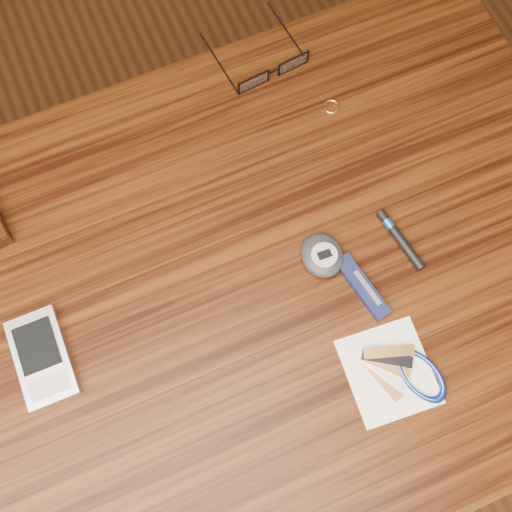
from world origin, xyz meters
The scene contains 9 objects.
ground centered at (0.00, 0.00, 0.00)m, with size 3.80×3.80×0.00m, color #472814.
desk centered at (0.00, 0.00, 0.65)m, with size 1.00×0.70×0.75m.
eyeglasses centered at (0.16, 0.28, 0.76)m, with size 0.13×0.13×0.03m.
gold_ring centered at (0.22, 0.19, 0.75)m, with size 0.02×0.02×0.00m, color #CDBA5A.
pda_phone centered at (-0.26, 0.01, 0.76)m, with size 0.06×0.12×0.02m.
pedometer centered at (0.11, 0.00, 0.76)m, with size 0.06×0.06×0.03m.
notepad_keys centered at (0.14, -0.18, 0.75)m, with size 0.13×0.12×0.01m.
pocket_knife centered at (0.14, -0.06, 0.76)m, with size 0.04×0.10×0.01m.
black_blue_pen centered at (0.21, -0.02, 0.76)m, with size 0.03×0.09×0.01m.
Camera 1 is at (-0.08, -0.22, 1.54)m, focal length 45.00 mm.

